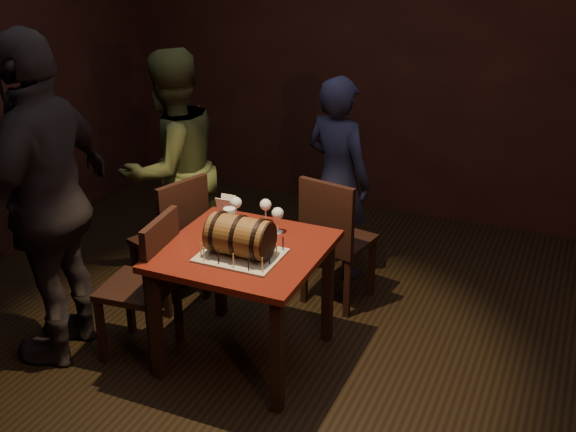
% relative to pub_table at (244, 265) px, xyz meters
% --- Properties ---
extents(room_shell, '(5.04, 5.04, 2.80)m').
position_rel_pub_table_xyz_m(room_shell, '(0.17, 0.05, 0.76)').
color(room_shell, black).
rests_on(room_shell, ground).
extents(pub_table, '(0.90, 0.90, 0.75)m').
position_rel_pub_table_xyz_m(pub_table, '(0.00, 0.00, 0.00)').
color(pub_table, '#4A110C').
rests_on(pub_table, ground).
extents(cake_board, '(0.45, 0.35, 0.01)m').
position_rel_pub_table_xyz_m(cake_board, '(0.03, -0.10, 0.12)').
color(cake_board, '#AAA089').
rests_on(cake_board, pub_table).
extents(barrel_cake, '(0.40, 0.24, 0.24)m').
position_rel_pub_table_xyz_m(barrel_cake, '(0.03, -0.10, 0.23)').
color(barrel_cake, brown).
rests_on(barrel_cake, cake_board).
extents(birthday_candles, '(0.40, 0.30, 0.09)m').
position_rel_pub_table_xyz_m(birthday_candles, '(0.03, -0.10, 0.16)').
color(birthday_candles, '#D9CD81').
rests_on(birthday_candles, cake_board).
extents(wine_glass_left, '(0.07, 0.07, 0.16)m').
position_rel_pub_table_xyz_m(wine_glass_left, '(-0.20, 0.31, 0.23)').
color(wine_glass_left, silver).
rests_on(wine_glass_left, pub_table).
extents(wine_glass_mid, '(0.07, 0.07, 0.16)m').
position_rel_pub_table_xyz_m(wine_glass_mid, '(-0.02, 0.35, 0.23)').
color(wine_glass_mid, silver).
rests_on(wine_glass_mid, pub_table).
extents(wine_glass_right, '(0.07, 0.07, 0.16)m').
position_rel_pub_table_xyz_m(wine_glass_right, '(0.10, 0.26, 0.23)').
color(wine_glass_right, silver).
rests_on(wine_glass_right, pub_table).
extents(pint_of_ale, '(0.07, 0.07, 0.15)m').
position_rel_pub_table_xyz_m(pint_of_ale, '(-0.17, 0.16, 0.18)').
color(pint_of_ale, silver).
rests_on(pint_of_ale, pub_table).
extents(menu_card, '(0.10, 0.05, 0.13)m').
position_rel_pub_table_xyz_m(menu_card, '(-0.30, 0.35, 0.17)').
color(menu_card, white).
rests_on(menu_card, pub_table).
extents(chair_back, '(0.47, 0.47, 0.93)m').
position_rel_pub_table_xyz_m(chair_back, '(0.26, 0.81, -0.12)').
color(chair_back, black).
rests_on(chair_back, ground).
extents(chair_left_rear, '(0.51, 0.51, 0.93)m').
position_rel_pub_table_xyz_m(chair_left_rear, '(-0.71, 0.39, -0.12)').
color(chair_left_rear, black).
rests_on(chair_left_rear, ground).
extents(chair_left_front, '(0.44, 0.44, 0.93)m').
position_rel_pub_table_xyz_m(chair_left_front, '(-0.54, -0.19, -0.12)').
color(chair_left_front, black).
rests_on(chair_left_front, ground).
extents(person_back, '(0.63, 0.52, 1.49)m').
position_rel_pub_table_xyz_m(person_back, '(0.11, 1.26, 0.10)').
color(person_back, '#1C1D38').
rests_on(person_back, ground).
extents(person_left_rear, '(0.89, 0.99, 1.68)m').
position_rel_pub_table_xyz_m(person_left_rear, '(-0.93, 0.74, 0.20)').
color(person_left_rear, '#3B4221').
rests_on(person_left_rear, ground).
extents(person_left_front, '(0.65, 1.22, 1.98)m').
position_rel_pub_table_xyz_m(person_left_front, '(-1.06, -0.35, 0.35)').
color(person_left_front, black).
rests_on(person_left_front, ground).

